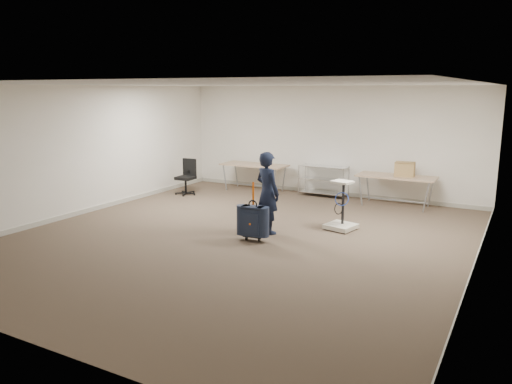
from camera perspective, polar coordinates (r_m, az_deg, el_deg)
The scene contains 10 objects.
ground at distance 9.34m, azimuth -1.75°, elevation -5.23°, with size 9.00×9.00×0.00m, color #48392C.
room_shell at distance 10.49m, azimuth 2.08°, elevation -3.05°, with size 8.00×9.00×9.00m.
folding_table_left at distance 13.46m, azimuth -0.20°, elevation 2.98°, with size 1.80×0.75×0.73m.
folding_table_right at distance 12.11m, azimuth 15.74°, elevation 1.55°, with size 1.80×0.75×0.73m.
wire_shelf at distance 12.93m, azimuth 7.73°, elevation 1.44°, with size 1.22×0.47×0.80m.
person at distance 9.46m, azimuth 1.32°, elevation -0.09°, with size 0.57×0.38×1.57m, color black.
suitcase at distance 9.04m, azimuth -0.37°, elevation -3.36°, with size 0.42×0.27×1.09m.
office_chair at distance 13.22m, azimuth -7.95°, elevation 0.95°, with size 0.56×0.56×0.92m.
equipment_cart at distance 9.95m, azimuth 9.71°, elevation -2.81°, with size 0.63×0.63×0.97m.
cardboard_box at distance 12.09m, azimuth 16.64°, elevation 2.52°, with size 0.44×0.33×0.33m, color olive.
Camera 1 is at (4.55, -7.69, 2.72)m, focal length 35.00 mm.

